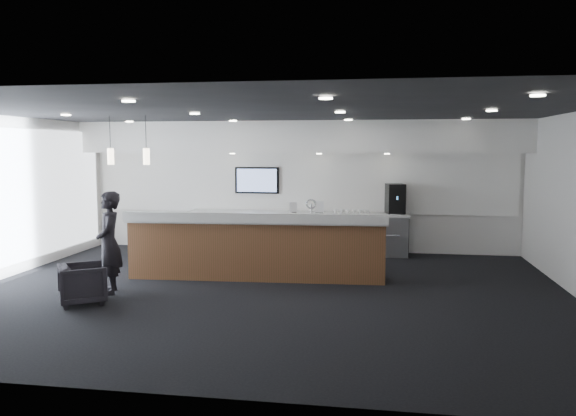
% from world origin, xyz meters
% --- Properties ---
extents(ground, '(10.00, 10.00, 0.00)m').
position_xyz_m(ground, '(0.00, 0.00, 0.00)').
color(ground, black).
rests_on(ground, ground).
extents(ceiling, '(10.00, 8.00, 0.02)m').
position_xyz_m(ceiling, '(0.00, 0.00, 3.00)').
color(ceiling, black).
rests_on(ceiling, back_wall).
extents(back_wall, '(10.00, 0.02, 3.00)m').
position_xyz_m(back_wall, '(0.00, 4.00, 1.50)').
color(back_wall, white).
rests_on(back_wall, ground).
extents(soffit_bulkhead, '(10.00, 0.90, 0.70)m').
position_xyz_m(soffit_bulkhead, '(0.00, 3.55, 2.65)').
color(soffit_bulkhead, white).
rests_on(soffit_bulkhead, back_wall).
extents(alcove_panel, '(9.80, 0.06, 1.40)m').
position_xyz_m(alcove_panel, '(0.00, 3.97, 1.60)').
color(alcove_panel, white).
rests_on(alcove_panel, back_wall).
extents(back_credenza, '(5.06, 0.66, 0.95)m').
position_xyz_m(back_credenza, '(-0.00, 3.64, 0.48)').
color(back_credenza, gray).
rests_on(back_credenza, ground).
extents(wall_tv, '(1.05, 0.08, 0.62)m').
position_xyz_m(wall_tv, '(-1.00, 3.91, 1.65)').
color(wall_tv, black).
rests_on(wall_tv, back_wall).
extents(pendant_left, '(0.12, 0.12, 0.30)m').
position_xyz_m(pendant_left, '(-2.40, 0.80, 2.25)').
color(pendant_left, '#FFEAC6').
rests_on(pendant_left, ceiling).
extents(pendant_right, '(0.12, 0.12, 0.30)m').
position_xyz_m(pendant_right, '(-3.10, 0.80, 2.25)').
color(pendant_right, '#FFEAC6').
rests_on(pendant_right, ceiling).
extents(ceiling_can_lights, '(7.00, 5.00, 0.02)m').
position_xyz_m(ceiling_can_lights, '(0.00, 0.00, 2.97)').
color(ceiling_can_lights, white).
rests_on(ceiling_can_lights, ceiling).
extents(service_counter, '(4.79, 1.05, 1.49)m').
position_xyz_m(service_counter, '(-0.38, 0.98, 0.58)').
color(service_counter, brown).
rests_on(service_counter, ground).
extents(coffee_machine, '(0.46, 0.54, 0.67)m').
position_xyz_m(coffee_machine, '(2.20, 3.65, 1.28)').
color(coffee_machine, black).
rests_on(coffee_machine, back_credenza).
extents(info_sign_left, '(0.17, 0.07, 0.24)m').
position_xyz_m(info_sign_left, '(-0.07, 3.50, 1.07)').
color(info_sign_left, white).
rests_on(info_sign_left, back_credenza).
extents(info_sign_right, '(0.20, 0.03, 0.27)m').
position_xyz_m(info_sign_right, '(0.52, 3.50, 1.08)').
color(info_sign_right, white).
rests_on(info_sign_right, back_credenza).
extents(armchair, '(0.94, 0.94, 0.63)m').
position_xyz_m(armchair, '(-2.69, -1.11, 0.31)').
color(armchair, black).
rests_on(armchair, ground).
extents(lounge_guest, '(0.62, 0.73, 1.70)m').
position_xyz_m(lounge_guest, '(-2.56, -0.45, 0.85)').
color(lounge_guest, black).
rests_on(lounge_guest, ground).
extents(cup_0, '(0.10, 0.10, 0.09)m').
position_xyz_m(cup_0, '(1.59, 3.54, 1.00)').
color(cup_0, white).
rests_on(cup_0, back_credenza).
extents(cup_1, '(0.14, 0.14, 0.09)m').
position_xyz_m(cup_1, '(1.45, 3.54, 1.00)').
color(cup_1, white).
rests_on(cup_1, back_credenza).
extents(cup_2, '(0.12, 0.12, 0.09)m').
position_xyz_m(cup_2, '(1.31, 3.54, 1.00)').
color(cup_2, white).
rests_on(cup_2, back_credenza).
extents(cup_3, '(0.13, 0.13, 0.09)m').
position_xyz_m(cup_3, '(1.17, 3.54, 1.00)').
color(cup_3, white).
rests_on(cup_3, back_credenza).
extents(cup_4, '(0.14, 0.14, 0.09)m').
position_xyz_m(cup_4, '(1.03, 3.54, 1.00)').
color(cup_4, white).
rests_on(cup_4, back_credenza).
extents(cup_5, '(0.11, 0.11, 0.09)m').
position_xyz_m(cup_5, '(0.89, 3.54, 1.00)').
color(cup_5, white).
rests_on(cup_5, back_credenza).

